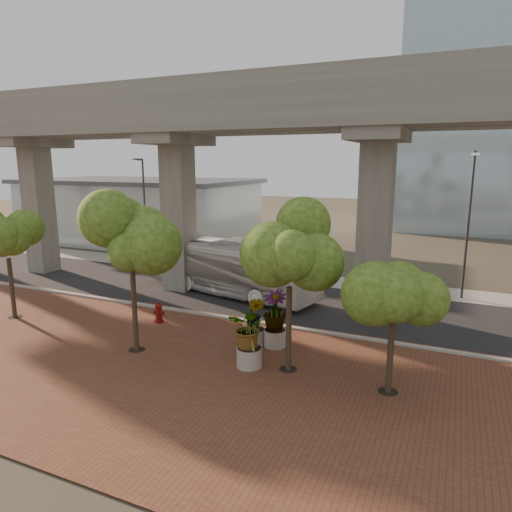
% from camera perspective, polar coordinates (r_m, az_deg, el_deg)
% --- Properties ---
extents(ground, '(160.00, 160.00, 0.00)m').
position_cam_1_polar(ground, '(25.32, -0.32, -6.74)').
color(ground, '#3A352A').
rests_on(ground, ground).
extents(brick_plaza, '(70.00, 13.00, 0.06)m').
position_cam_1_polar(brick_plaza, '(18.82, -10.65, -13.60)').
color(brick_plaza, brown).
rests_on(brick_plaza, ground).
extents(asphalt_road, '(90.00, 8.00, 0.04)m').
position_cam_1_polar(asphalt_road, '(27.07, 1.42, -5.47)').
color(asphalt_road, black).
rests_on(asphalt_road, ground).
extents(curb_strip, '(70.00, 0.25, 0.16)m').
position_cam_1_polar(curb_strip, '(23.59, -2.33, -7.96)').
color(curb_strip, '#9F9B94').
rests_on(curb_strip, ground).
extents(far_sidewalk, '(90.00, 3.00, 0.06)m').
position_cam_1_polar(far_sidewalk, '(32.03, 5.19, -2.78)').
color(far_sidewalk, '#9F9B94').
rests_on(far_sidewalk, ground).
extents(transit_viaduct, '(72.00, 5.60, 12.40)m').
position_cam_1_polar(transit_viaduct, '(25.87, 1.50, 10.09)').
color(transit_viaduct, gray).
rests_on(transit_viaduct, ground).
extents(station_pavilion, '(23.00, 13.00, 6.30)m').
position_cam_1_polar(station_pavilion, '(48.49, -14.34, 5.66)').
color(station_pavilion, silver).
rests_on(station_pavilion, ground).
extents(transit_bus, '(12.35, 5.51, 3.35)m').
position_cam_1_polar(transit_bus, '(28.09, -3.57, -1.36)').
color(transit_bus, silver).
rests_on(transit_bus, ground).
extents(fire_hydrant, '(0.52, 0.47, 1.04)m').
position_cam_1_polar(fire_hydrant, '(23.65, -12.06, -6.93)').
color(fire_hydrant, maroon).
rests_on(fire_hydrant, ground).
extents(planter_front, '(2.23, 2.23, 2.45)m').
position_cam_1_polar(planter_front, '(18.00, -0.87, -9.33)').
color(planter_front, gray).
rests_on(planter_front, ground).
extents(planter_right, '(2.36, 2.36, 2.52)m').
position_cam_1_polar(planter_right, '(19.91, 2.37, -7.13)').
color(planter_right, gray).
rests_on(planter_right, ground).
extents(planter_left, '(1.99, 1.99, 2.19)m').
position_cam_1_polar(planter_left, '(20.16, -0.16, -7.46)').
color(planter_left, '#A29C92').
rests_on(planter_left, ground).
extents(street_tree_far_west, '(3.27, 3.27, 5.58)m').
position_cam_1_polar(street_tree_far_west, '(26.22, -28.73, 1.74)').
color(street_tree_far_west, '#413425').
rests_on(street_tree_far_west, ground).
extents(street_tree_near_west, '(3.80, 3.80, 6.66)m').
position_cam_1_polar(street_tree_near_west, '(19.38, -15.41, 2.24)').
color(street_tree_near_west, '#413425').
rests_on(street_tree_near_west, ground).
extents(street_tree_near_east, '(4.29, 4.29, 6.54)m').
position_cam_1_polar(street_tree_near_east, '(16.94, 4.25, 0.17)').
color(street_tree_near_east, '#413425').
rests_on(street_tree_near_east, ground).
extents(street_tree_far_east, '(3.35, 3.35, 5.50)m').
position_cam_1_polar(street_tree_far_east, '(16.00, 16.96, -3.26)').
color(street_tree_far_east, '#413425').
rests_on(street_tree_far_east, ground).
extents(streetlamp_west, '(0.41, 1.19, 8.21)m').
position_cam_1_polar(streetlamp_west, '(35.88, -13.87, 6.21)').
color(streetlamp_west, '#323338').
rests_on(streetlamp_west, ground).
extents(streetlamp_east, '(0.42, 1.24, 8.56)m').
position_cam_1_polar(streetlamp_east, '(28.87, 25.09, 4.61)').
color(streetlamp_east, '#2F2F34').
rests_on(streetlamp_east, ground).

